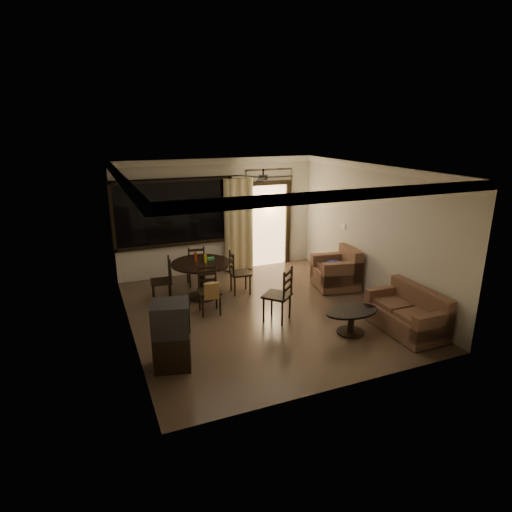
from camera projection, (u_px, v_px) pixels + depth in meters
name	position (u px, v px, depth m)	size (l,w,h in m)	color
ground	(262.00, 312.00, 8.48)	(5.50, 5.50, 0.00)	#7F6651
room_shell	(256.00, 204.00, 9.71)	(5.50, 6.70, 5.50)	beige
dining_table	(201.00, 270.00, 9.04)	(1.25, 1.25, 1.00)	black
dining_chair_west	(162.00, 289.00, 8.90)	(0.46, 0.46, 0.95)	black
dining_chair_east	(240.00, 281.00, 9.37)	(0.46, 0.46, 0.95)	black
dining_chair_south	(210.00, 299.00, 8.35)	(0.46, 0.51, 0.95)	black
dining_chair_north	(196.00, 273.00, 9.85)	(0.46, 0.46, 0.95)	black
tv_cabinet	(172.00, 335.00, 6.43)	(0.66, 0.62, 1.06)	black
sofa	(408.00, 314.00, 7.64)	(0.79, 1.46, 0.77)	#482621
armchair	(338.00, 272.00, 9.65)	(1.04, 1.04, 0.90)	#482621
coffee_table	(351.00, 318.00, 7.55)	(1.00, 0.60, 0.44)	black
side_chair	(278.00, 305.00, 8.05)	(0.66, 0.66, 1.05)	black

